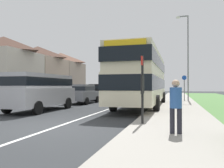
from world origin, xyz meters
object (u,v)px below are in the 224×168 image
object	(u,v)px
double_decker_bus	(142,77)
bus_stop_sign	(142,85)
parked_car_blue	(114,91)
parked_car_black	(100,91)
parked_van_silver	(40,89)
parked_car_grey	(82,93)
cycle_route_sign	(184,87)
street_lamp_mid	(187,53)
pedestrian_at_stop	(176,104)

from	to	relation	value
double_decker_bus	bus_stop_sign	xyz separation A→B (m)	(1.11, -7.60, -0.60)
parked_car_blue	parked_car_black	bearing A→B (deg)	-89.52
parked_car_blue	bus_stop_sign	world-z (taller)	bus_stop_sign
double_decker_bus	parked_car_blue	world-z (taller)	double_decker_bus
parked_van_silver	bus_stop_sign	size ratio (longest dim) A/B	2.07
parked_car_grey	parked_car_blue	bearing A→B (deg)	90.64
cycle_route_sign	street_lamp_mid	xyz separation A→B (m)	(0.24, -0.38, 3.24)
parked_car_blue	bus_stop_sign	distance (m)	21.27
parked_van_silver	parked_car_black	xyz separation A→B (m)	(0.04, 10.86, -0.38)
bus_stop_sign	parked_car_blue	bearing A→B (deg)	108.26
parked_car_grey	pedestrian_at_stop	world-z (taller)	pedestrian_at_stop
pedestrian_at_stop	parked_car_blue	bearing A→B (deg)	109.89
parked_car_black	parked_car_blue	distance (m)	5.78
parked_car_black	bus_stop_sign	bearing A→B (deg)	-65.35
double_decker_bus	parked_car_grey	size ratio (longest dim) A/B	2.92
double_decker_bus	street_lamp_mid	size ratio (longest dim) A/B	1.39
parked_car_black	cycle_route_sign	world-z (taller)	cycle_route_sign
pedestrian_at_stop	cycle_route_sign	bearing A→B (deg)	87.24
parked_van_silver	parked_car_grey	size ratio (longest dim) A/B	1.37
pedestrian_at_stop	parked_car_grey	bearing A→B (deg)	125.32
parked_car_grey	bus_stop_sign	xyz separation A→B (m)	(6.54, -9.43, 0.65)
parked_car_grey	bus_stop_sign	size ratio (longest dim) A/B	1.51
bus_stop_sign	street_lamp_mid	bearing A→B (deg)	81.25
double_decker_bus	street_lamp_mid	distance (m)	7.80
parked_car_blue	bus_stop_sign	size ratio (longest dim) A/B	1.76
pedestrian_at_stop	bus_stop_sign	distance (m)	1.95
parked_car_black	parked_car_blue	size ratio (longest dim) A/B	0.95
parked_car_blue	bus_stop_sign	bearing A→B (deg)	-71.74
street_lamp_mid	parked_car_black	bearing A→B (deg)	178.64
bus_stop_sign	cycle_route_sign	distance (m)	14.71
parked_car_grey	street_lamp_mid	bearing A→B (deg)	28.66
parked_car_blue	double_decker_bus	bearing A→B (deg)	-66.21
parked_van_silver	parked_car_grey	distance (m)	5.90
parked_car_blue	parked_van_silver	bearing A→B (deg)	-89.96
parked_car_black	parked_car_blue	world-z (taller)	parked_car_black
bus_stop_sign	street_lamp_mid	xyz separation A→B (m)	(2.19, 14.20, 3.12)
parked_car_grey	pedestrian_at_stop	distance (m)	13.34
parked_car_black	street_lamp_mid	distance (m)	9.56
parked_car_grey	street_lamp_mid	world-z (taller)	street_lamp_mid
parked_car_blue	street_lamp_mid	distance (m)	11.32
parked_van_silver	street_lamp_mid	xyz separation A→B (m)	(8.83, 10.65, 3.36)
parked_van_silver	parked_car_grey	xyz separation A→B (m)	(0.11, 5.88, -0.41)
double_decker_bus	pedestrian_at_stop	distance (m)	9.40
parked_car_blue	street_lamp_mid	size ratio (longest dim) A/B	0.56
parked_van_silver	cycle_route_sign	size ratio (longest dim) A/B	2.13
double_decker_bus	pedestrian_at_stop	bearing A→B (deg)	-75.85
parked_car_blue	pedestrian_at_stop	bearing A→B (deg)	-70.11
parked_van_silver	pedestrian_at_stop	bearing A→B (deg)	-32.61
parked_van_silver	street_lamp_mid	distance (m)	14.24
double_decker_bus	parked_van_silver	distance (m)	6.91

